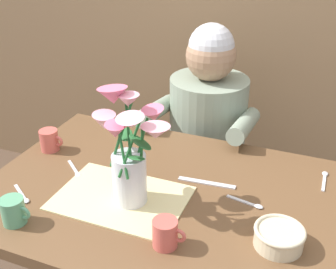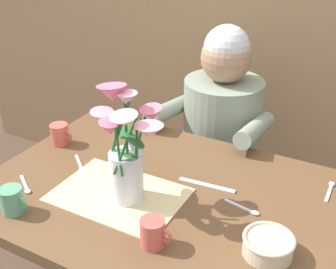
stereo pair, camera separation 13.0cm
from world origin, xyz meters
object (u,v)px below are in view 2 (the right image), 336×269
flower_vase (125,147)px  ceramic_bowl (268,245)px  tea_cup (153,233)px  coffee_cup (13,200)px  ceramic_mug (60,134)px  dinner_knife (207,185)px  seated_person (220,151)px

flower_vase → ceramic_bowl: 0.48m
tea_cup → coffee_cup: bearing=-170.3°
ceramic_bowl → ceramic_mug: (-0.87, 0.20, 0.01)m
tea_cup → coffee_cup: size_ratio=1.00×
coffee_cup → ceramic_mug: size_ratio=1.00×
dinner_knife → coffee_cup: bearing=-143.7°
seated_person → flower_vase: 0.79m
ceramic_bowl → coffee_cup: size_ratio=1.46×
dinner_knife → coffee_cup: coffee_cup is taller
dinner_knife → ceramic_mug: (-0.61, -0.01, 0.04)m
seated_person → dinner_knife: size_ratio=5.97×
ceramic_mug → coffee_cup: bearing=-67.8°
dinner_knife → coffee_cup: 0.60m
tea_cup → dinner_knife: bearing=87.2°
coffee_cup → tea_cup: bearing=9.7°
seated_person → tea_cup: bearing=-78.4°
flower_vase → coffee_cup: size_ratio=3.85×
ceramic_mug → dinner_knife: bearing=0.5°
dinner_knife → coffee_cup: (-0.45, -0.39, 0.04)m
flower_vase → ceramic_bowl: size_ratio=2.63×
seated_person → flower_vase: bearing=-90.5°
flower_vase → coffee_cup: 0.37m
ceramic_bowl → tea_cup: bearing=-158.2°
coffee_cup → ceramic_mug: bearing=112.2°
flower_vase → tea_cup: bearing=-39.1°
coffee_cup → ceramic_bowl: bearing=14.6°
seated_person → dinner_knife: 0.57m
flower_vase → seated_person: bearing=87.6°
seated_person → coffee_cup: bearing=-105.8°
seated_person → tea_cup: (0.14, -0.84, 0.22)m
flower_vase → ceramic_bowl: bearing=-3.6°
seated_person → ceramic_bowl: (0.42, -0.73, 0.21)m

